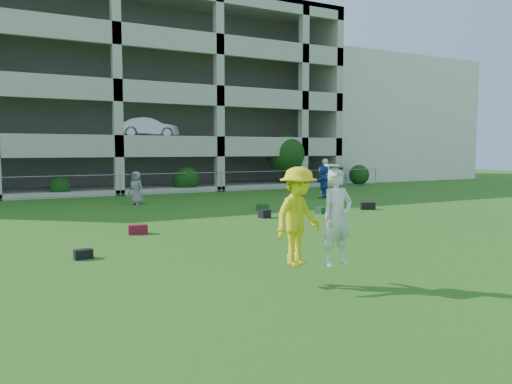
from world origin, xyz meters
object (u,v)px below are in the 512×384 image
stucco_building (352,122)px  frisbee_contest (308,216)px  bystander_d (324,181)px  parking_garage (90,99)px  bystander_e (324,176)px  bystander_f (340,176)px  bystander_c (136,188)px  crate_d (264,214)px

stucco_building → frisbee_contest: 37.80m
bystander_d → parking_garage: parking_garage is taller
frisbee_contest → stucco_building: bearing=50.2°
stucco_building → frisbee_contest: size_ratio=8.63×
bystander_d → bystander_e: (1.57, 2.12, 0.14)m
bystander_d → bystander_f: bearing=-167.7°
stucco_building → bystander_f: (-9.24, -10.44, -4.21)m
parking_garage → stucco_building: bearing=0.7°
stucco_building → frisbee_contest: bearing=-129.8°
bystander_d → bystander_e: bearing=-159.6°
bystander_c → frisbee_contest: frisbee_contest is taller
bystander_c → bystander_f: size_ratio=0.96×
stucco_building → bystander_e: (-12.38, -13.11, -4.00)m
bystander_f → frisbee_contest: size_ratio=0.86×
bystander_e → stucco_building: bearing=-103.3°
bystander_c → parking_garage: bearing=142.2°
bystander_c → bystander_d: bearing=45.7°
stucco_building → parking_garage: 23.03m
bystander_f → parking_garage: parking_garage is taller
bystander_e → parking_garage: bearing=-20.2°
bystander_d → bystander_c: bearing=-41.1°
bystander_d → parking_garage: bearing=-91.8°
stucco_building → bystander_e: bearing=-133.4°
parking_garage → bystander_c: bearing=-91.5°
stucco_building → parking_garage: bearing=-179.3°
bystander_e → bystander_c: bearing=34.2°
bystander_c → crate_d: (3.04, -6.56, -0.61)m
bystander_e → frisbee_contest: size_ratio=1.08×
bystander_f → parking_garage: bearing=-28.7°
stucco_building → bystander_c: 27.52m
stucco_building → bystander_d: (-13.96, -15.22, -4.14)m
stucco_building → bystander_e: stucco_building is taller
frisbee_contest → bystander_e: bearing=53.5°
bystander_f → bystander_d: bearing=53.0°
bystander_c → parking_garage: parking_garage is taller
frisbee_contest → parking_garage: bearing=87.9°
bystander_e → crate_d: (-7.95, -7.35, -0.85)m
crate_d → parking_garage: 21.16m
parking_garage → bystander_f: bearing=-36.4°
bystander_e → bystander_f: 4.12m
bystander_c → crate_d: bearing=-11.3°
stucco_building → bystander_f: 14.57m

